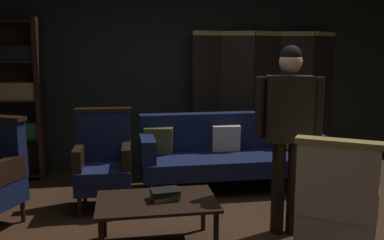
{
  "coord_description": "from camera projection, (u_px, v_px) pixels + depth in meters",
  "views": [
    {
      "loc": [
        -0.7,
        -3.36,
        1.68
      ],
      "look_at": [
        0.0,
        0.8,
        0.95
      ],
      "focal_mm": 39.3,
      "sensor_mm": 36.0,
      "label": 1
    }
  ],
  "objects": [
    {
      "name": "folding_screen",
      "position": [
        266.0,
        98.0,
        5.9
      ],
      "size": [
        2.14,
        0.29,
        1.9
      ],
      "color": "black",
      "rests_on": "ground_plane"
    },
    {
      "name": "armchair_wing_left",
      "position": [
        104.0,
        162.0,
        4.43
      ],
      "size": [
        0.6,
        0.59,
        1.04
      ],
      "color": "black",
      "rests_on": "ground_plane"
    },
    {
      "name": "back_wall",
      "position": [
        172.0,
        68.0,
        5.81
      ],
      "size": [
        7.2,
        0.1,
        2.8
      ],
      "primitive_type": "cube",
      "color": "black",
      "rests_on": "ground_plane"
    },
    {
      "name": "book_tan_leather",
      "position": [
        165.0,
        198.0,
        3.52
      ],
      "size": [
        0.25,
        0.19,
        0.04
      ],
      "primitive_type": "cube",
      "rotation": [
        0.0,
        0.0,
        0.21
      ],
      "color": "#9E7A47",
      "rests_on": "coffee_table"
    },
    {
      "name": "velvet_couch",
      "position": [
        228.0,
        150.0,
        5.09
      ],
      "size": [
        2.12,
        0.78,
        0.88
      ],
      "color": "black",
      "rests_on": "ground_plane"
    },
    {
      "name": "bookshelf",
      "position": [
        5.0,
        97.0,
        5.27
      ],
      "size": [
        0.9,
        0.32,
        2.05
      ],
      "color": "black",
      "rests_on": "ground_plane"
    },
    {
      "name": "book_black_cloth",
      "position": [
        165.0,
        191.0,
        3.51
      ],
      "size": [
        0.25,
        0.19,
        0.03
      ],
      "primitive_type": "cube",
      "rotation": [
        0.0,
        0.0,
        0.11
      ],
      "color": "black",
      "rests_on": "book_green_cloth"
    },
    {
      "name": "armchair_gilt_accent",
      "position": [
        337.0,
        206.0,
        3.2
      ],
      "size": [
        0.8,
        0.8,
        1.04
      ],
      "color": "tan",
      "rests_on": "ground_plane"
    },
    {
      "name": "standing_figure",
      "position": [
        288.0,
        123.0,
        3.69
      ],
      "size": [
        0.58,
        0.29,
        1.7
      ],
      "color": "black",
      "rests_on": "ground_plane"
    },
    {
      "name": "book_green_cloth",
      "position": [
        165.0,
        194.0,
        3.52
      ],
      "size": [
        0.26,
        0.15,
        0.03
      ],
      "primitive_type": "cube",
      "rotation": [
        0.0,
        0.0,
        -0.04
      ],
      "color": "#1E4C28",
      "rests_on": "book_tan_leather"
    },
    {
      "name": "coffee_table",
      "position": [
        157.0,
        205.0,
        3.52
      ],
      "size": [
        1.0,
        0.64,
        0.42
      ],
      "color": "black",
      "rests_on": "ground_plane"
    }
  ]
}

